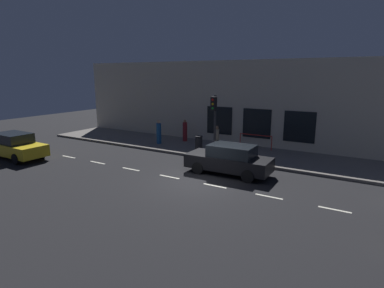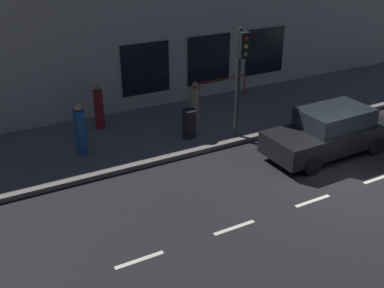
% 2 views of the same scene
% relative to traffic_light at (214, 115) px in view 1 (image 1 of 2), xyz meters
% --- Properties ---
extents(ground_plane, '(60.00, 60.00, 0.00)m').
position_rel_traffic_light_xyz_m(ground_plane, '(-4.31, -1.25, -2.75)').
color(ground_plane, black).
extents(sidewalk, '(4.50, 32.00, 0.15)m').
position_rel_traffic_light_xyz_m(sidewalk, '(1.94, -1.25, -2.68)').
color(sidewalk, slate).
rests_on(sidewalk, ground).
extents(building_facade, '(0.65, 32.00, 6.14)m').
position_rel_traffic_light_xyz_m(building_facade, '(4.49, -1.25, 0.31)').
color(building_facade, beige).
rests_on(building_facade, ground).
extents(lane_centre_line, '(0.12, 27.20, 0.01)m').
position_rel_traffic_light_xyz_m(lane_centre_line, '(-4.31, -2.25, -2.75)').
color(lane_centre_line, beige).
rests_on(lane_centre_line, ground).
extents(traffic_light, '(0.49, 0.32, 3.80)m').
position_rel_traffic_light_xyz_m(traffic_light, '(0.00, 0.00, 0.00)').
color(traffic_light, '#2D2D30').
rests_on(traffic_light, sidewalk).
extents(parked_car_0, '(1.87, 4.47, 1.58)m').
position_rel_traffic_light_xyz_m(parked_car_0, '(-2.29, -2.07, -1.96)').
color(parked_car_0, black).
rests_on(parked_car_0, ground).
extents(parked_car_1, '(1.87, 4.45, 1.58)m').
position_rel_traffic_light_xyz_m(parked_car_1, '(-6.17, 10.76, -1.96)').
color(parked_car_1, gold).
rests_on(parked_car_1, ground).
extents(pedestrian_0, '(0.41, 0.41, 1.75)m').
position_rel_traffic_light_xyz_m(pedestrian_0, '(1.32, 5.19, -1.79)').
color(pedestrian_0, '#1E5189').
rests_on(pedestrian_0, sidewalk).
extents(pedestrian_1, '(0.42, 0.42, 1.65)m').
position_rel_traffic_light_xyz_m(pedestrian_1, '(3.06, 4.01, -1.84)').
color(pedestrian_1, maroon).
rests_on(pedestrian_1, sidewalk).
extents(pedestrian_2, '(0.45, 0.45, 1.62)m').
position_rel_traffic_light_xyz_m(pedestrian_2, '(1.83, 0.72, -1.85)').
color(pedestrian_2, gray).
rests_on(pedestrian_2, sidewalk).
extents(trash_bin, '(0.51, 0.51, 1.02)m').
position_rel_traffic_light_xyz_m(trash_bin, '(0.79, 1.51, -2.09)').
color(trash_bin, black).
rests_on(trash_bin, sidewalk).
extents(red_railing, '(0.05, 2.29, 0.97)m').
position_rel_traffic_light_xyz_m(red_railing, '(3.39, -1.48, -1.87)').
color(red_railing, red).
rests_on(red_railing, sidewalk).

